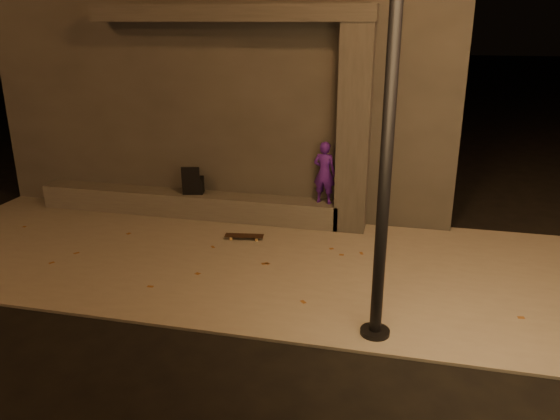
% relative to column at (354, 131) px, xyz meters
% --- Properties ---
extents(ground, '(120.00, 120.00, 0.00)m').
position_rel_column_xyz_m(ground, '(-1.70, -3.75, -1.84)').
color(ground, black).
rests_on(ground, ground).
extents(sidewalk, '(11.00, 4.40, 0.04)m').
position_rel_column_xyz_m(sidewalk, '(-1.70, -1.75, -1.82)').
color(sidewalk, slate).
rests_on(sidewalk, ground).
extents(building, '(9.00, 5.10, 5.22)m').
position_rel_column_xyz_m(building, '(-2.70, 2.74, 0.77)').
color(building, '#383533').
rests_on(building, ground).
extents(ledge, '(6.00, 0.55, 0.45)m').
position_rel_column_xyz_m(ledge, '(-3.20, 0.00, -1.58)').
color(ledge, '#504D49').
rests_on(ledge, sidewalk).
extents(column, '(0.55, 0.55, 3.60)m').
position_rel_column_xyz_m(column, '(0.00, 0.00, 0.00)').
color(column, '#383533').
rests_on(column, sidewalk).
extents(canopy, '(5.00, 0.70, 0.28)m').
position_rel_column_xyz_m(canopy, '(-2.20, 0.05, 1.94)').
color(canopy, '#383533').
rests_on(canopy, column).
extents(skateboarder, '(0.47, 0.36, 1.15)m').
position_rel_column_xyz_m(skateboarder, '(-0.50, 0.00, -0.78)').
color(skateboarder, '#471796').
rests_on(skateboarder, ledge).
extents(backpack, '(0.43, 0.33, 0.55)m').
position_rel_column_xyz_m(backpack, '(-3.05, 0.00, -1.16)').
color(backpack, black).
rests_on(backpack, ledge).
extents(skateboard, '(0.69, 0.27, 0.07)m').
position_rel_column_xyz_m(skateboard, '(-1.74, -0.98, -1.74)').
color(skateboard, black).
rests_on(skateboard, sidewalk).
extents(street_lamp_0, '(0.36, 0.36, 6.61)m').
position_rel_column_xyz_m(street_lamp_0, '(0.70, -3.54, 1.93)').
color(street_lamp_0, black).
rests_on(street_lamp_0, ground).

